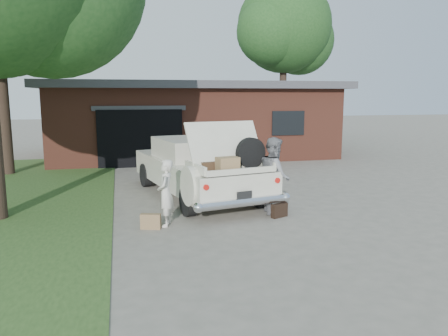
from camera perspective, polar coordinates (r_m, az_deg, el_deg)
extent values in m
plane|color=gray|center=(9.59, 0.85, -7.07)|extent=(90.00, 90.00, 0.00)
cube|color=brown|center=(20.70, -4.43, 6.05)|extent=(12.00, 7.00, 3.00)
cube|color=#4C4C51|center=(20.67, -4.49, 10.62)|extent=(12.80, 7.80, 0.30)
cube|color=black|center=(17.05, -10.87, 3.82)|extent=(3.20, 0.30, 2.20)
cube|color=#4C4C51|center=(16.91, -10.98, 7.68)|extent=(3.50, 0.12, 0.18)
cube|color=black|center=(18.24, 8.37, 5.83)|extent=(1.40, 0.08, 1.00)
cylinder|color=#38281E|center=(16.90, -27.01, 8.26)|extent=(0.44, 0.44, 5.34)
sphere|color=#2E5824|center=(17.58, -22.24, 19.24)|extent=(5.05, 5.05, 5.05)
cylinder|color=#38281E|center=(28.24, 7.68, 9.52)|extent=(0.44, 0.44, 5.57)
sphere|color=#2E5824|center=(28.56, 7.87, 17.94)|extent=(5.77, 5.77, 5.77)
sphere|color=#2E5824|center=(29.47, 9.86, 16.06)|extent=(4.33, 4.33, 4.33)
sphere|color=#2E5824|center=(27.42, 6.07, 17.28)|extent=(4.04, 4.04, 4.04)
cube|color=beige|center=(11.92, -3.50, -0.51)|extent=(3.07, 5.64, 0.69)
cube|color=beige|center=(12.13, -4.10, 2.59)|extent=(2.16, 2.45, 0.56)
cube|color=black|center=(13.08, -5.71, 2.97)|extent=(1.64, 0.42, 0.47)
cube|color=black|center=(11.20, -2.21, 1.92)|extent=(1.64, 0.42, 0.47)
cylinder|color=black|center=(10.00, -4.62, -4.32)|extent=(0.37, 0.74, 0.70)
cylinder|color=black|center=(10.78, 4.78, -3.30)|extent=(0.37, 0.74, 0.70)
cylinder|color=black|center=(13.39, -10.13, -0.91)|extent=(0.37, 0.74, 0.70)
cylinder|color=black|center=(13.98, -2.68, -0.33)|extent=(0.37, 0.74, 0.70)
cylinder|color=silver|center=(9.55, 2.62, -4.50)|extent=(2.18, 0.63, 0.19)
cylinder|color=#A5140F|center=(9.16, -2.44, -2.50)|extent=(0.15, 0.13, 0.13)
cylinder|color=#A5140F|center=(9.96, 6.89, -1.59)|extent=(0.15, 0.13, 0.13)
cube|color=black|center=(9.50, 2.68, -3.59)|extent=(0.36, 0.09, 0.18)
cube|color=black|center=(10.03, 0.79, -0.26)|extent=(1.86, 1.49, 0.04)
cube|color=beige|center=(9.67, -3.76, 0.00)|extent=(0.30, 1.16, 0.19)
cube|color=beige|center=(10.41, 5.02, 0.66)|extent=(0.30, 1.16, 0.19)
cube|color=beige|center=(9.50, 2.35, -0.42)|extent=(1.69, 0.41, 0.13)
cube|color=beige|center=(10.19, 0.13, 3.00)|extent=(1.89, 1.02, 1.07)
cube|color=#4F3521|center=(9.96, -1.56, 0.37)|extent=(0.68, 0.51, 0.20)
cube|color=#9F7D51|center=(9.63, 0.47, 0.46)|extent=(0.53, 0.40, 0.33)
cube|color=black|center=(10.27, 1.31, 0.56)|extent=(0.60, 0.46, 0.17)
cylinder|color=black|center=(10.16, 3.49, 2.00)|extent=(0.73, 0.31, 0.71)
imported|color=beige|center=(9.25, -7.63, -3.27)|extent=(0.45, 0.58, 1.41)
imported|color=gray|center=(10.26, 6.57, -0.92)|extent=(0.79, 0.95, 1.78)
cube|color=olive|center=(9.20, -9.55, -6.89)|extent=(0.44, 0.25, 0.32)
cube|color=black|center=(10.00, 7.25, -5.51)|extent=(0.43, 0.28, 0.32)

